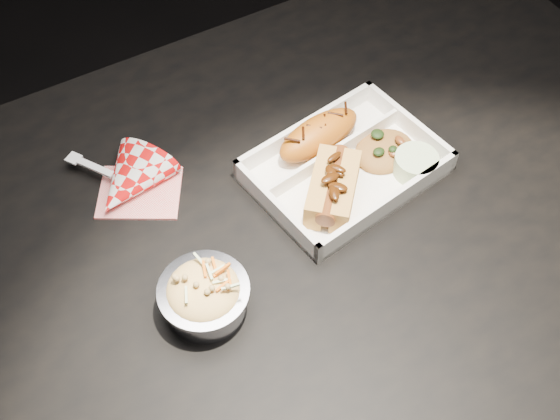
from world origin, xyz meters
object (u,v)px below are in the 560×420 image
object	(u,v)px
hotdog	(333,187)
dining_table	(301,250)
napkin_fork	(129,183)
foil_coleslaw_cup	(204,295)
food_tray	(344,169)
fried_pastry	(319,135)

from	to	relation	value
hotdog	dining_table	bearing A→B (deg)	128.18
napkin_fork	dining_table	bearing A→B (deg)	18.19
hotdog	foil_coleslaw_cup	world-z (taller)	foil_coleslaw_cup
food_tray	foil_coleslaw_cup	world-z (taller)	foil_coleslaw_cup
foil_coleslaw_cup	napkin_fork	distance (m)	0.21
foil_coleslaw_cup	food_tray	bearing A→B (deg)	20.02
food_tray	foil_coleslaw_cup	bearing A→B (deg)	-168.48
foil_coleslaw_cup	hotdog	bearing A→B (deg)	15.66
dining_table	napkin_fork	distance (m)	0.26
dining_table	fried_pastry	size ratio (longest dim) A/B	8.93
fried_pastry	foil_coleslaw_cup	xyz separation A→B (m)	(-0.25, -0.15, 0.00)
dining_table	food_tray	size ratio (longest dim) A/B	4.38
hotdog	napkin_fork	world-z (taller)	napkin_fork
food_tray	dining_table	bearing A→B (deg)	-168.83
food_tray	fried_pastry	xyz separation A→B (m)	(-0.01, 0.05, 0.02)
dining_table	food_tray	xyz separation A→B (m)	(0.08, 0.03, 0.10)
fried_pastry	foil_coleslaw_cup	distance (m)	0.29
food_tray	hotdog	world-z (taller)	hotdog
fried_pastry	foil_coleslaw_cup	bearing A→B (deg)	-149.31
food_tray	napkin_fork	world-z (taller)	napkin_fork
food_tray	fried_pastry	size ratio (longest dim) A/B	2.04
hotdog	napkin_fork	size ratio (longest dim) A/B	0.75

